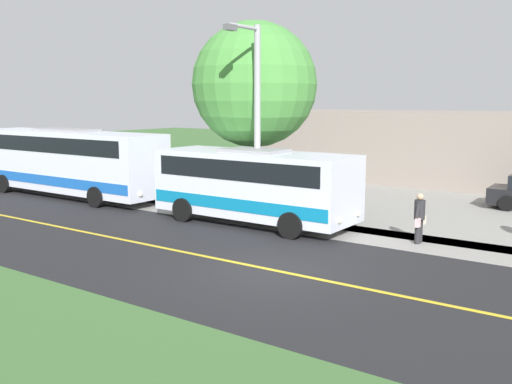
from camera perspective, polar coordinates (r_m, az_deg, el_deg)
The scene contains 11 objects.
ground_plane at distance 15.55m, azimuth 1.51°, elevation -7.76°, with size 120.00×120.00×0.00m, color #3D6633.
road_surface at distance 15.55m, azimuth 1.51°, elevation -7.75°, with size 8.00×100.00×0.01m, color black.
sidewalk at distance 19.94m, azimuth 9.86°, elevation -4.11°, with size 2.40×100.00×0.01m, color gray.
parking_lot_surface at distance 25.74m, azimuth 22.91°, elevation -1.74°, with size 14.00×36.00×0.01m, color gray.
road_centre_line at distance 15.55m, azimuth 1.51°, elevation -7.73°, with size 0.16×100.00×0.00m, color gold.
shuttle_bus_front at distance 21.02m, azimuth -0.19°, elevation 0.94°, with size 2.78×7.80×2.78m.
transit_bus_rear at distance 28.62m, azimuth -18.29°, elevation 3.10°, with size 2.68×11.31×3.21m.
pedestrian_with_bags at distance 18.91m, azimuth 15.96°, elevation -2.39°, with size 0.72×0.34×1.62m.
street_light_pole at distance 21.16m, azimuth -0.08°, elevation 7.71°, with size 1.97×0.24×7.21m.
tree_curbside at distance 24.29m, azimuth -0.16°, elevation 10.62°, with size 5.22×5.22×7.79m.
commercial_building at distance 35.20m, azimuth 19.53°, elevation 4.36°, with size 10.00×23.61×3.88m, color gray.
Camera 1 is at (12.39, 8.26, 4.50)m, focal length 40.18 mm.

